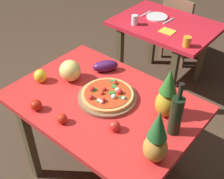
% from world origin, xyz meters
% --- Properties ---
extents(ground_plane, '(10.00, 10.00, 0.00)m').
position_xyz_m(ground_plane, '(0.00, 0.00, 0.00)').
color(ground_plane, '#4C3828').
extents(display_table, '(1.29, 0.90, 0.78)m').
position_xyz_m(display_table, '(0.00, 0.00, 0.69)').
color(display_table, brown).
rests_on(display_table, ground_plane).
extents(background_table, '(1.02, 0.75, 0.78)m').
position_xyz_m(background_table, '(-0.30, 1.31, 0.66)').
color(background_table, brown).
rests_on(background_table, ground_plane).
extents(dining_chair, '(0.43, 0.43, 0.85)m').
position_xyz_m(dining_chair, '(-0.43, 1.91, 0.48)').
color(dining_chair, brown).
rests_on(dining_chair, ground_plane).
extents(pizza_board, '(0.41, 0.41, 0.02)m').
position_xyz_m(pizza_board, '(0.01, 0.03, 0.79)').
color(pizza_board, brown).
rests_on(pizza_board, display_table).
extents(pizza, '(0.36, 0.36, 0.06)m').
position_xyz_m(pizza, '(0.01, 0.03, 0.82)').
color(pizza, '#E5A258').
rests_on(pizza, pizza_board).
extents(wine_bottle, '(0.08, 0.08, 0.37)m').
position_xyz_m(wine_bottle, '(0.52, 0.06, 0.92)').
color(wine_bottle, black).
rests_on(wine_bottle, display_table).
extents(pineapple_left, '(0.13, 0.13, 0.36)m').
position_xyz_m(pineapple_left, '(0.54, -0.19, 0.94)').
color(pineapple_left, '#C28737').
rests_on(pineapple_left, display_table).
extents(pineapple_right, '(0.14, 0.14, 0.35)m').
position_xyz_m(pineapple_right, '(0.40, 0.15, 0.94)').
color(pineapple_right, gold).
rests_on(pineapple_right, display_table).
extents(melon, '(0.16, 0.16, 0.16)m').
position_xyz_m(melon, '(-0.35, 0.03, 0.86)').
color(melon, '#E7D86D').
rests_on(melon, display_table).
extents(bell_pepper, '(0.09, 0.09, 0.10)m').
position_xyz_m(bell_pepper, '(-0.50, -0.13, 0.82)').
color(bell_pepper, yellow).
rests_on(bell_pepper, display_table).
extents(eggplant, '(0.19, 0.21, 0.09)m').
position_xyz_m(eggplant, '(-0.22, 0.28, 0.82)').
color(eggplant, '#4B1A51').
rests_on(eggplant, display_table).
extents(tomato_beside_pepper, '(0.08, 0.08, 0.08)m').
position_xyz_m(tomato_beside_pepper, '(-0.28, -0.35, 0.82)').
color(tomato_beside_pepper, red).
rests_on(tomato_beside_pepper, display_table).
extents(tomato_near_board, '(0.07, 0.07, 0.07)m').
position_xyz_m(tomato_near_board, '(-0.06, -0.32, 0.81)').
color(tomato_near_board, red).
rests_on(tomato_near_board, display_table).
extents(tomato_at_corner, '(0.07, 0.07, 0.07)m').
position_xyz_m(tomato_at_corner, '(0.24, -0.16, 0.81)').
color(tomato_at_corner, red).
rests_on(tomato_at_corner, display_table).
extents(drinking_glass_juice, '(0.07, 0.07, 0.09)m').
position_xyz_m(drinking_glass_juice, '(0.08, 1.02, 0.82)').
color(drinking_glass_juice, orange).
rests_on(drinking_glass_juice, background_table).
extents(drinking_glass_water, '(0.06, 0.06, 0.10)m').
position_xyz_m(drinking_glass_water, '(-0.53, 1.08, 0.83)').
color(drinking_glass_water, silver).
rests_on(drinking_glass_water, background_table).
extents(dinner_plate, '(0.22, 0.22, 0.02)m').
position_xyz_m(dinner_plate, '(-0.44, 1.36, 0.79)').
color(dinner_plate, white).
rests_on(dinner_plate, background_table).
extents(fork_utensil, '(0.02, 0.18, 0.01)m').
position_xyz_m(fork_utensil, '(-0.58, 1.36, 0.78)').
color(fork_utensil, silver).
rests_on(fork_utensil, background_table).
extents(knife_utensil, '(0.03, 0.18, 0.01)m').
position_xyz_m(knife_utensil, '(-0.30, 1.36, 0.78)').
color(knife_utensil, silver).
rests_on(knife_utensil, background_table).
extents(napkin_folded, '(0.14, 0.12, 0.01)m').
position_xyz_m(napkin_folded, '(-0.19, 1.16, 0.78)').
color(napkin_folded, yellow).
rests_on(napkin_folded, background_table).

